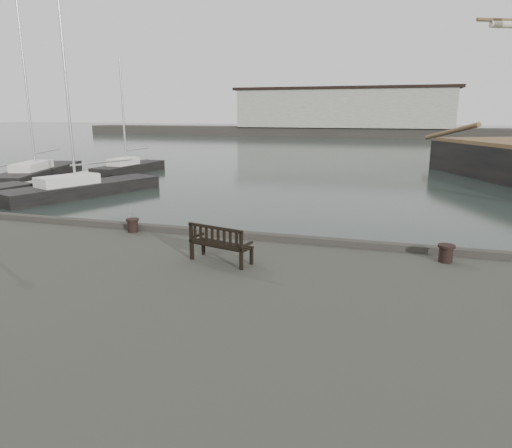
{
  "coord_description": "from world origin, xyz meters",
  "views": [
    {
      "loc": [
        3.55,
        -12.64,
        5.21
      ],
      "look_at": [
        -0.1,
        -0.5,
        2.1
      ],
      "focal_mm": 32.0,
      "sensor_mm": 36.0,
      "label": 1
    }
  ],
  "objects": [
    {
      "name": "ground",
      "position": [
        0.0,
        0.0,
        0.0
      ],
      "size": [
        400.0,
        400.0,
        0.0
      ],
      "primitive_type": "plane",
      "color": "black",
      "rests_on": "ground"
    },
    {
      "name": "bench",
      "position": [
        -0.43,
        -2.48,
        1.86
      ],
      "size": [
        1.71,
        0.96,
        0.93
      ],
      "rotation": [
        0.0,
        0.0,
        -0.27
      ],
      "color": "black",
      "rests_on": "quay"
    },
    {
      "name": "breakwater",
      "position": [
        -4.56,
        92.0,
        4.3
      ],
      "size": [
        140.0,
        9.5,
        12.2
      ],
      "color": "#383530",
      "rests_on": "ground"
    },
    {
      "name": "bollard_left",
      "position": [
        -4.13,
        -0.5,
        1.77
      ],
      "size": [
        0.51,
        0.51,
        0.42
      ],
      "primitive_type": "cylinder",
      "rotation": [
        0.0,
        0.0,
        0.31
      ],
      "color": "black",
      "rests_on": "quay"
    },
    {
      "name": "yacht_c",
      "position": [
        -15.42,
        11.93,
        0.24
      ],
      "size": [
        6.13,
        10.47,
        13.75
      ],
      "rotation": [
        0.0,
        0.0,
        -0.38
      ],
      "color": "black",
      "rests_on": "ground"
    },
    {
      "name": "yacht_b",
      "position": [
        -24.08,
        17.82,
        0.25
      ],
      "size": [
        5.92,
        12.04,
        15.35
      ],
      "rotation": [
        0.0,
        0.0,
        0.3
      ],
      "color": "black",
      "rests_on": "ground"
    },
    {
      "name": "bollard_right",
      "position": [
        4.96,
        -0.85,
        1.78
      ],
      "size": [
        0.49,
        0.49,
        0.44
      ],
      "primitive_type": "cylinder",
      "rotation": [
        0.0,
        0.0,
        -0.18
      ],
      "color": "black",
      "rests_on": "quay"
    },
    {
      "name": "pontoon",
      "position": [
        -20.0,
        10.0,
        0.25
      ],
      "size": [
        2.0,
        24.0,
        0.5
      ],
      "primitive_type": "cube",
      "color": "beige",
      "rests_on": "ground"
    },
    {
      "name": "yacht_d",
      "position": [
        -18.67,
        22.58,
        0.23
      ],
      "size": [
        2.8,
        8.08,
        10.2
      ],
      "rotation": [
        0.0,
        0.0,
        -0.09
      ],
      "color": "black",
      "rests_on": "ground"
    }
  ]
}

